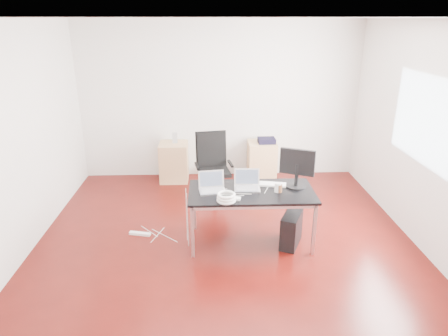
{
  "coord_description": "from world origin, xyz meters",
  "views": [
    {
      "loc": [
        -0.2,
        -4.61,
        2.8
      ],
      "look_at": [
        0.0,
        0.55,
        0.85
      ],
      "focal_mm": 32.0,
      "sensor_mm": 36.0,
      "label": 1
    }
  ],
  "objects_px": {
    "desk": "(251,195)",
    "pc_tower": "(291,229)",
    "filing_cabinet_left": "(174,162)",
    "office_chair": "(213,164)",
    "filing_cabinet_right": "(262,161)"
  },
  "relations": [
    {
      "from": "desk",
      "to": "filing_cabinet_left",
      "type": "distance_m",
      "value": 2.52
    },
    {
      "from": "filing_cabinet_right",
      "to": "pc_tower",
      "type": "bearing_deg",
      "value": -87.65
    },
    {
      "from": "pc_tower",
      "to": "desk",
      "type": "bearing_deg",
      "value": -167.36
    },
    {
      "from": "office_chair",
      "to": "filing_cabinet_left",
      "type": "relative_size",
      "value": 1.54
    },
    {
      "from": "office_chair",
      "to": "filing_cabinet_left",
      "type": "bearing_deg",
      "value": 120.58
    },
    {
      "from": "office_chair",
      "to": "pc_tower",
      "type": "distance_m",
      "value": 1.83
    },
    {
      "from": "desk",
      "to": "pc_tower",
      "type": "distance_m",
      "value": 0.7
    },
    {
      "from": "filing_cabinet_left",
      "to": "pc_tower",
      "type": "height_order",
      "value": "filing_cabinet_left"
    },
    {
      "from": "filing_cabinet_left",
      "to": "filing_cabinet_right",
      "type": "xyz_separation_m",
      "value": [
        1.6,
        0.0,
        0.0
      ]
    },
    {
      "from": "office_chair",
      "to": "desk",
      "type": "bearing_deg",
      "value": -80.32
    },
    {
      "from": "office_chair",
      "to": "pc_tower",
      "type": "height_order",
      "value": "office_chair"
    },
    {
      "from": "pc_tower",
      "to": "filing_cabinet_right",
      "type": "bearing_deg",
      "value": 116.82
    },
    {
      "from": "filing_cabinet_left",
      "to": "desk",
      "type": "bearing_deg",
      "value": -61.94
    },
    {
      "from": "office_chair",
      "to": "pc_tower",
      "type": "bearing_deg",
      "value": -65.52
    },
    {
      "from": "filing_cabinet_left",
      "to": "office_chair",
      "type": "bearing_deg",
      "value": -49.95
    }
  ]
}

